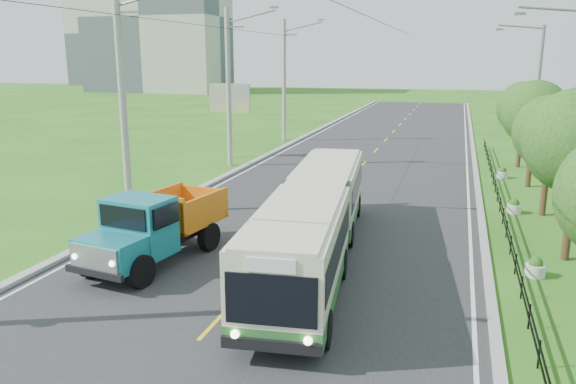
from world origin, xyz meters
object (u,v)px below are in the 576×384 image
at_px(tree_fourth, 551,136).
at_px(tree_back, 524,111).
at_px(pole_mid, 229,87).
at_px(planter_far, 502,173).
at_px(pole_near, 123,101).
at_px(streetlight_mid, 575,106).
at_px(tree_fifth, 535,116).
at_px(dump_truck, 155,223).
at_px(pole_far, 285,80).
at_px(planter_near, 535,268).
at_px(planter_mid, 514,207).
at_px(streetlight_far, 535,89).
at_px(billboard_left, 230,103).
at_px(bus, 315,215).

height_order(tree_fourth, tree_back, tree_back).
height_order(pole_mid, planter_far, pole_mid).
relative_size(pole_near, streetlight_mid, 1.10).
relative_size(tree_fifth, dump_truck, 0.94).
bearing_deg(pole_near, tree_back, 43.41).
relative_size(pole_far, planter_near, 14.93).
bearing_deg(planter_mid, streetlight_far, 81.70).
relative_size(tree_fourth, planter_mid, 8.06).
bearing_deg(tree_fourth, streetlight_mid, -10.15).
bearing_deg(tree_fourth, pole_mid, 159.26).
distance_m(billboard_left, bus, 21.80).
xyz_separation_m(planter_mid, billboard_left, (-18.10, 10.00, 3.58)).
distance_m(pole_near, pole_far, 24.00).
height_order(pole_far, streetlight_far, pole_far).
height_order(pole_near, streetlight_far, pole_near).
xyz_separation_m(pole_mid, tree_fourth, (18.12, -6.86, -1.51)).
bearing_deg(planter_near, tree_fourth, 81.23).
xyz_separation_m(pole_mid, pole_far, (0.00, 12.00, 0.00)).
relative_size(tree_fourth, streetlight_far, 0.60).
relative_size(planter_near, planter_far, 1.00).
height_order(tree_back, dump_truck, tree_back).
relative_size(streetlight_far, planter_far, 13.54).
bearing_deg(streetlight_mid, pole_mid, 159.68).
bearing_deg(planter_mid, planter_near, -90.00).
bearing_deg(tree_fourth, streetlight_far, 86.75).
height_order(streetlight_mid, billboard_left, streetlight_mid).
distance_m(planter_mid, bus, 11.40).
bearing_deg(planter_near, streetlight_mid, 75.68).
height_order(pole_mid, dump_truck, pole_mid).
xyz_separation_m(pole_mid, bus, (9.68, -15.74, -3.42)).
bearing_deg(pole_near, pole_far, 90.00).
relative_size(tree_fourth, tree_fifth, 0.93).
distance_m(pole_far, tree_fifth, 22.25).
bearing_deg(planter_mid, bus, -129.40).
relative_size(pole_near, pole_mid, 1.00).
height_order(streetlight_far, planter_far, streetlight_far).
xyz_separation_m(tree_fifth, planter_near, (-1.26, -14.14, -3.57)).
height_order(pole_near, planter_near, pole_near).
xyz_separation_m(planter_near, billboard_left, (-18.10, 18.00, 3.58)).
bearing_deg(dump_truck, planter_mid, 48.09).
height_order(tree_back, planter_mid, tree_back).
xyz_separation_m(pole_mid, streetlight_mid, (18.90, -7.00, -0.19)).
relative_size(streetlight_mid, billboard_left, 1.74).
xyz_separation_m(tree_fourth, planter_mid, (-1.26, -0.14, -3.30)).
xyz_separation_m(pole_near, tree_fourth, (18.12, 5.14, -1.51)).
relative_size(pole_far, planter_far, 14.93).
height_order(tree_back, streetlight_mid, streetlight_mid).
xyz_separation_m(tree_back, bus, (-8.44, -20.88, -1.98)).
height_order(streetlight_mid, dump_truck, streetlight_mid).
xyz_separation_m(tree_fourth, planter_far, (-1.26, 7.86, -3.30)).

